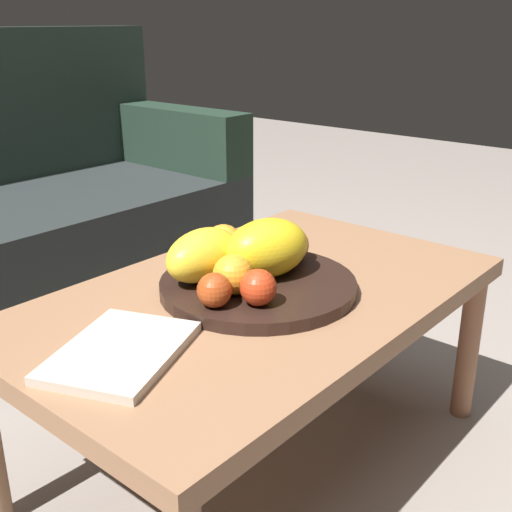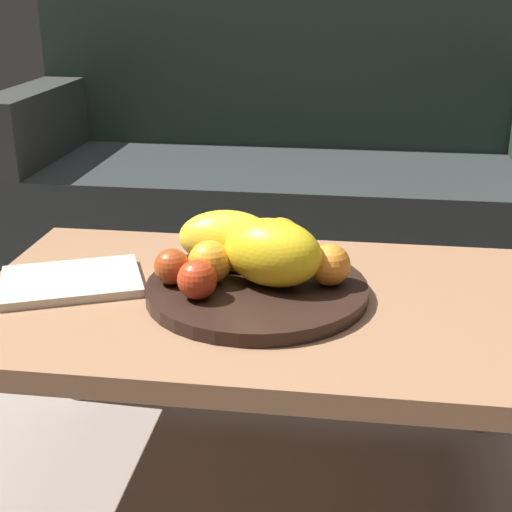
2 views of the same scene
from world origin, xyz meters
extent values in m
plane|color=gray|center=(0.00, 0.00, 0.00)|extent=(8.00, 8.00, 0.00)
cube|color=#946849|center=(0.00, 0.00, 0.39)|extent=(1.01, 0.62, 0.04)
cylinder|color=#9E694C|center=(0.47, -0.27, 0.19)|extent=(0.05, 0.05, 0.37)
cylinder|color=#9A6240|center=(0.47, 0.27, 0.19)|extent=(0.05, 0.05, 0.37)
cube|color=#1D2F24|center=(0.72, 1.04, 0.51)|extent=(0.14, 0.70, 0.22)
cylinder|color=black|center=(0.00, 0.00, 0.42)|extent=(0.39, 0.39, 0.03)
ellipsoid|color=yellow|center=(0.03, 0.00, 0.50)|extent=(0.21, 0.17, 0.12)
ellipsoid|color=yellow|center=(-0.07, 0.08, 0.49)|extent=(0.18, 0.11, 0.10)
sphere|color=orange|center=(-0.08, -0.01, 0.47)|extent=(0.08, 0.08, 0.08)
sphere|color=orange|center=(0.03, 0.12, 0.48)|extent=(0.08, 0.08, 0.08)
sphere|color=orange|center=(0.13, 0.01, 0.47)|extent=(0.07, 0.07, 0.07)
sphere|color=#A73F18|center=(-0.15, -0.02, 0.47)|extent=(0.06, 0.06, 0.06)
sphere|color=red|center=(-0.09, -0.08, 0.47)|extent=(0.07, 0.07, 0.07)
ellipsoid|color=yellow|center=(-0.03, 0.07, 0.45)|extent=(0.15, 0.05, 0.03)
ellipsoid|color=yellow|center=(-0.01, 0.05, 0.45)|extent=(0.15, 0.05, 0.03)
ellipsoid|color=yellow|center=(-0.03, 0.07, 0.48)|extent=(0.14, 0.12, 0.03)
ellipsoid|color=yellow|center=(-0.03, 0.07, 0.48)|extent=(0.15, 0.08, 0.03)
cube|color=beige|center=(-0.35, 0.00, 0.42)|extent=(0.30, 0.26, 0.02)
camera|label=1|loc=(-0.90, -0.76, 0.92)|focal=44.64mm
camera|label=2|loc=(0.16, -1.17, 0.95)|focal=51.09mm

